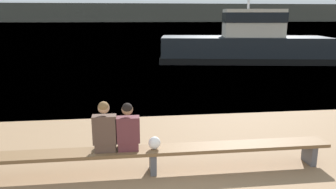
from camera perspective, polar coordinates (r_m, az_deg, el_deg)
The scene contains 7 objects.
water_surface at distance 129.67m, azimuth -7.04°, elevation 12.19°, with size 240.00×240.00×0.00m, color #5684A3.
far_shoreline at distance 161.82m, azimuth -7.13°, elevation 13.94°, with size 600.00×12.00×8.41m, color #4C4C42.
bench_main at distance 6.54m, azimuth -2.67°, elevation -10.08°, with size 7.20×0.48×0.49m.
person_left at distance 6.35m, azimuth -10.96°, elevation -6.01°, with size 0.45×0.38×0.99m.
person_right at distance 6.34m, azimuth -7.00°, elevation -6.09°, with size 0.45×0.38×0.95m.
shopping_bag at distance 6.43m, azimuth -2.38°, elevation -8.43°, with size 0.24×0.17×0.26m.
tugboat_red at distance 22.50m, azimuth 13.32°, elevation 8.30°, with size 11.43×5.09×6.65m.
Camera 1 is at (-0.45, -3.07, 3.03)m, focal length 35.00 mm.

